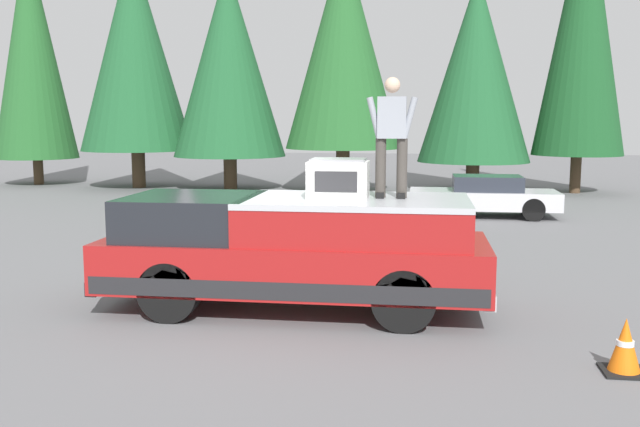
% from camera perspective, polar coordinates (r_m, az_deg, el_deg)
% --- Properties ---
extents(ground_plane, '(90.00, 90.00, 0.00)m').
position_cam_1_polar(ground_plane, '(10.63, -5.89, -7.42)').
color(ground_plane, slate).
extents(pickup_truck, '(2.01, 5.54, 1.65)m').
position_cam_1_polar(pickup_truck, '(10.19, -2.03, -3.01)').
color(pickup_truck, maroon).
rests_on(pickup_truck, ground).
extents(compressor_unit, '(0.65, 0.84, 0.56)m').
position_cam_1_polar(compressor_unit, '(9.93, 1.51, 2.85)').
color(compressor_unit, white).
rests_on(compressor_unit, pickup_truck).
extents(person_on_truck_bed, '(0.29, 0.72, 1.69)m').
position_cam_1_polar(person_on_truck_bed, '(9.98, 5.84, 6.43)').
color(person_on_truck_bed, '#423D38').
rests_on(person_on_truck_bed, pickup_truck).
extents(parked_car_silver, '(1.64, 4.10, 1.16)m').
position_cam_1_polar(parked_car_silver, '(20.34, 13.16, 1.38)').
color(parked_car_silver, silver).
rests_on(parked_car_silver, ground).
extents(traffic_cone, '(0.47, 0.47, 0.62)m').
position_cam_1_polar(traffic_cone, '(8.49, 23.51, -9.94)').
color(traffic_cone, black).
rests_on(traffic_cone, ground).
extents(conifer_far_left, '(3.26, 3.26, 10.84)m').
position_cam_1_polar(conifer_far_left, '(27.82, 20.55, 14.20)').
color(conifer_far_left, '#4C3826').
rests_on(conifer_far_left, ground).
extents(conifer_left, '(4.21, 4.21, 8.06)m').
position_cam_1_polar(conifer_left, '(27.37, 12.51, 11.38)').
color(conifer_left, '#4C3826').
rests_on(conifer_left, ground).
extents(conifer_center_left, '(4.30, 4.30, 9.25)m').
position_cam_1_polar(conifer_center_left, '(26.65, 1.91, 13.49)').
color(conifer_center_left, '#4C3826').
rests_on(conifer_center_left, ground).
extents(conifer_center_right, '(4.28, 4.28, 8.45)m').
position_cam_1_polar(conifer_center_right, '(27.43, -7.44, 12.09)').
color(conifer_center_right, '#4C3826').
rests_on(conifer_center_right, ground).
extents(conifer_right, '(4.37, 4.37, 9.35)m').
position_cam_1_polar(conifer_right, '(29.04, -14.82, 12.74)').
color(conifer_right, '#4C3826').
rests_on(conifer_right, ground).
extents(conifer_far_right, '(3.33, 3.33, 10.08)m').
position_cam_1_polar(conifer_far_right, '(31.69, -22.35, 12.30)').
color(conifer_far_right, '#4C3826').
rests_on(conifer_far_right, ground).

